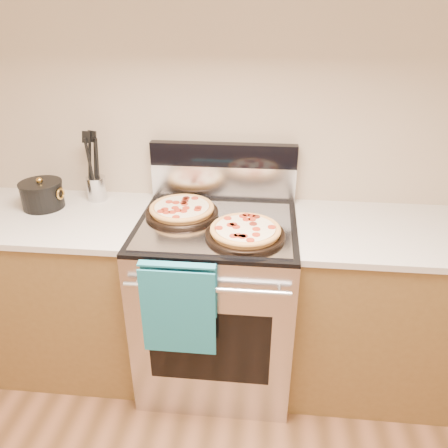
# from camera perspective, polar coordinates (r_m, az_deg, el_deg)

# --- Properties ---
(wall_back) EXTENTS (4.00, 0.00, 4.00)m
(wall_back) POSITION_cam_1_polar(r_m,az_deg,el_deg) (2.26, 0.01, 13.93)
(wall_back) COLOR tan
(wall_back) RESTS_ON ground
(range_body) EXTENTS (0.76, 0.68, 0.90)m
(range_body) POSITION_cam_1_polar(r_m,az_deg,el_deg) (2.33, -0.88, -10.28)
(range_body) COLOR #B7B7BC
(range_body) RESTS_ON ground
(oven_window) EXTENTS (0.56, 0.01, 0.40)m
(oven_window) POSITION_cam_1_polar(r_m,az_deg,el_deg) (2.07, -1.98, -15.81)
(oven_window) COLOR black
(oven_window) RESTS_ON range_body
(cooktop) EXTENTS (0.76, 0.68, 0.02)m
(cooktop) POSITION_cam_1_polar(r_m,az_deg,el_deg) (2.08, -0.96, -0.11)
(cooktop) COLOR black
(cooktop) RESTS_ON range_body
(backsplash_lower) EXTENTS (0.76, 0.06, 0.18)m
(backsplash_lower) POSITION_cam_1_polar(r_m,az_deg,el_deg) (2.33, -0.09, 5.51)
(backsplash_lower) COLOR silver
(backsplash_lower) RESTS_ON cooktop
(backsplash_upper) EXTENTS (0.76, 0.06, 0.12)m
(backsplash_upper) POSITION_cam_1_polar(r_m,az_deg,el_deg) (2.28, -0.09, 9.04)
(backsplash_upper) COLOR black
(backsplash_upper) RESTS_ON backsplash_lower
(oven_handle) EXTENTS (0.70, 0.03, 0.03)m
(oven_handle) POSITION_cam_1_polar(r_m,az_deg,el_deg) (1.82, -2.32, -8.51)
(oven_handle) COLOR silver
(oven_handle) RESTS_ON range_body
(dish_towel) EXTENTS (0.32, 0.05, 0.42)m
(dish_towel) POSITION_cam_1_polar(r_m,az_deg,el_deg) (1.90, -5.92, -10.73)
(dish_towel) COLOR #1C6E90
(dish_towel) RESTS_ON oven_handle
(foil_sheet) EXTENTS (0.70, 0.55, 0.01)m
(foil_sheet) POSITION_cam_1_polar(r_m,az_deg,el_deg) (2.05, -1.06, -0.16)
(foil_sheet) COLOR gray
(foil_sheet) RESTS_ON cooktop
(cabinet_left) EXTENTS (1.00, 0.62, 0.88)m
(cabinet_left) POSITION_cam_1_polar(r_m,az_deg,el_deg) (2.59, -20.70, -8.22)
(cabinet_left) COLOR brown
(cabinet_left) RESTS_ON ground
(countertop_left) EXTENTS (1.02, 0.64, 0.03)m
(countertop_left) POSITION_cam_1_polar(r_m,az_deg,el_deg) (2.38, -22.44, 0.87)
(countertop_left) COLOR #BBB2A8
(countertop_left) RESTS_ON cabinet_left
(cabinet_right) EXTENTS (1.00, 0.62, 0.88)m
(cabinet_right) POSITION_cam_1_polar(r_m,az_deg,el_deg) (2.44, 20.62, -10.66)
(cabinet_right) COLOR brown
(cabinet_right) RESTS_ON ground
(countertop_right) EXTENTS (1.02, 0.64, 0.03)m
(countertop_right) POSITION_cam_1_polar(r_m,az_deg,el_deg) (2.21, 22.49, -1.15)
(countertop_right) COLOR #BBB2A8
(countertop_right) RESTS_ON cabinet_right
(pepperoni_pizza_back) EXTENTS (0.39, 0.39, 0.05)m
(pepperoni_pizza_back) POSITION_cam_1_polar(r_m,az_deg,el_deg) (2.15, -5.52, 1.86)
(pepperoni_pizza_back) COLOR #C8863D
(pepperoni_pizza_back) RESTS_ON foil_sheet
(pepperoni_pizza_front) EXTENTS (0.37, 0.37, 0.05)m
(pepperoni_pizza_front) POSITION_cam_1_polar(r_m,az_deg,el_deg) (1.94, 2.80, -0.98)
(pepperoni_pizza_front) COLOR #C8863D
(pepperoni_pizza_front) RESTS_ON foil_sheet
(utensil_crock) EXTENTS (0.13, 0.13, 0.13)m
(utensil_crock) POSITION_cam_1_polar(r_m,az_deg,el_deg) (2.43, -16.27, 4.49)
(utensil_crock) COLOR silver
(utensil_crock) RESTS_ON countertop_left
(saucepan) EXTENTS (0.24, 0.24, 0.13)m
(saucepan) POSITION_cam_1_polar(r_m,az_deg,el_deg) (2.43, -22.63, 3.42)
(saucepan) COLOR black
(saucepan) RESTS_ON countertop_left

